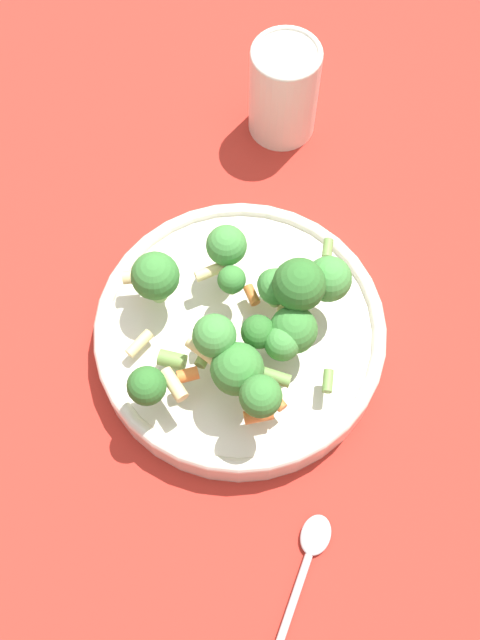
% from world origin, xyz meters
% --- Properties ---
extents(ground_plane, '(3.00, 3.00, 0.00)m').
position_xyz_m(ground_plane, '(0.00, 0.00, 0.00)').
color(ground_plane, '#B72D23').
extents(bowl, '(0.27, 0.27, 0.04)m').
position_xyz_m(bowl, '(0.00, 0.00, 0.02)').
color(bowl, silver).
rests_on(bowl, ground_plane).
extents(pasta_salad, '(0.24, 0.20, 0.09)m').
position_xyz_m(pasta_salad, '(0.00, -0.01, 0.09)').
color(pasta_salad, '#8CB766').
rests_on(pasta_salad, bowl).
extents(cup, '(0.07, 0.07, 0.11)m').
position_xyz_m(cup, '(0.18, 0.20, 0.06)').
color(cup, silver).
rests_on(cup, ground_plane).
extents(spoon, '(0.14, 0.11, 0.01)m').
position_xyz_m(spoon, '(-0.07, -0.21, 0.01)').
color(spoon, silver).
rests_on(spoon, ground_plane).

